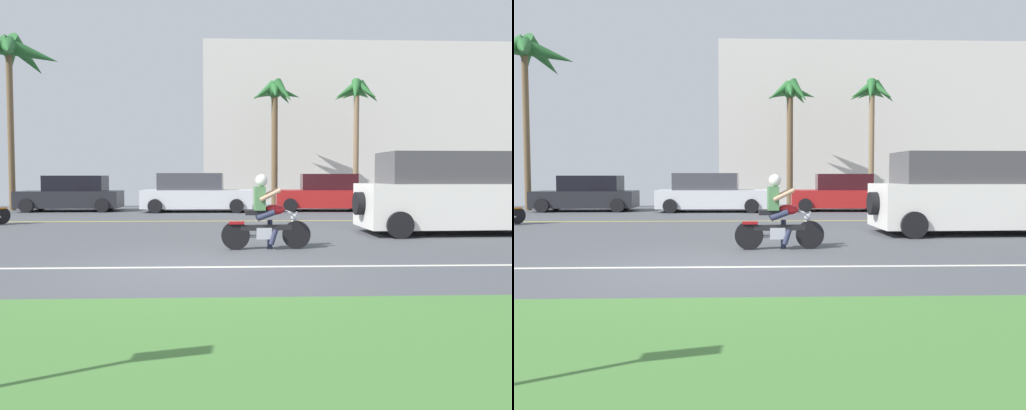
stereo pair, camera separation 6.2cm
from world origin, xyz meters
The scene contains 13 objects.
ground centered at (0.00, 3.00, -0.02)m, with size 56.00×30.00×0.04m, color #4C4F54.
grass_median centered at (0.00, -4.10, 0.03)m, with size 56.00×3.80×0.06m, color #477A38.
lane_line_near centered at (0.00, 0.19, 0.00)m, with size 50.40×0.12×0.01m, color silver.
lane_line_far centered at (0.00, 8.85, 0.00)m, with size 50.40×0.12×0.01m, color yellow.
motorcyclist centered at (1.10, 2.25, 0.64)m, with size 1.80×0.59×1.51m.
suv_nearby centered at (5.91, 4.90, 1.00)m, with size 4.72×2.21×2.07m.
parked_car_0 centered at (-6.24, 13.89, 0.69)m, with size 4.15×1.89×1.48m.
parked_car_1 centered at (-1.10, 13.37, 0.73)m, with size 4.47×1.95×1.57m.
parked_car_2 centered at (4.25, 13.69, 0.72)m, with size 3.98×2.09×1.55m.
palm_tree_0 centered at (2.39, 16.52, 4.92)m, with size 2.55×2.56×5.95m.
palm_tree_1 centered at (6.20, 16.48, 5.00)m, with size 2.40×2.39×5.97m.
palm_tree_2 centered at (-8.95, 14.57, 6.44)m, with size 4.21×4.15×7.51m.
building_far centered at (7.55, 21.00, 4.21)m, with size 17.29×4.00×8.42m, color beige.
Camera 2 is at (0.54, -8.31, 1.48)m, focal length 37.19 mm.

